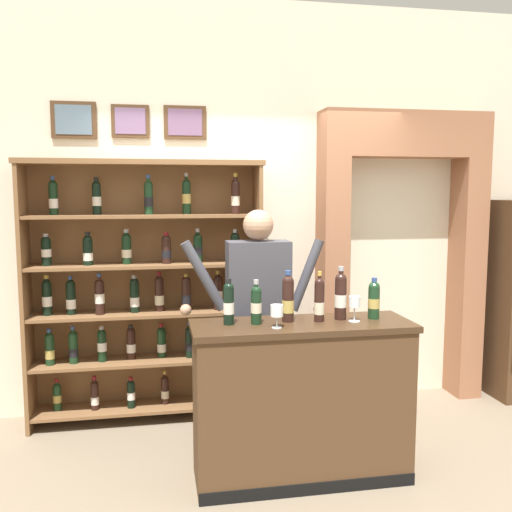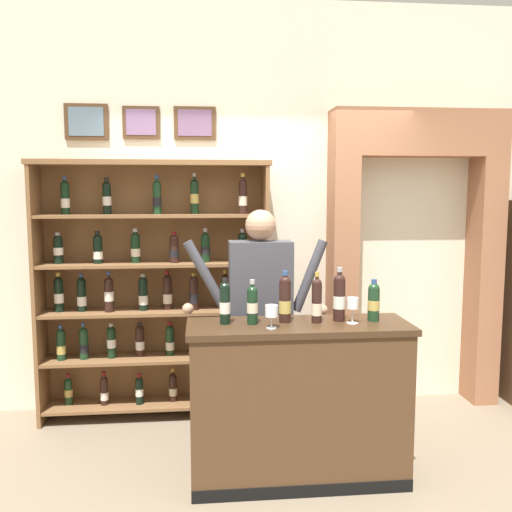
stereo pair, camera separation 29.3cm
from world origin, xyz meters
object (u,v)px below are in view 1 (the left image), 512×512
wine_glass_spare (355,303)px  shopkeeper (258,301)px  tasting_bottle_riserva (229,302)px  tasting_bottle_super_tuscan (319,300)px  wine_shelf (146,286)px  tasting_bottle_bianco (256,304)px  tasting_bottle_prosecco (288,298)px  tasting_bottle_rosso (374,299)px  tasting_counter (301,401)px  wine_glass_right (277,312)px  tasting_bottle_grappa (341,295)px

wine_glass_spare → shopkeeper: bearing=133.8°
tasting_bottle_riserva → tasting_bottle_super_tuscan: size_ratio=0.90×
wine_shelf → tasting_bottle_bianco: wine_shelf is taller
tasting_bottle_prosecco → tasting_bottle_rosso: bearing=-1.7°
tasting_counter → tasting_bottle_rosso: tasting_bottle_rosso is taller
tasting_counter → wine_glass_spare: (0.33, -0.03, 0.63)m
tasting_bottle_riserva → tasting_bottle_bianco: tasting_bottle_riserva is taller
wine_shelf → tasting_bottle_super_tuscan: 1.58m
wine_shelf → tasting_bottle_prosecco: (0.90, -1.10, 0.08)m
wine_glass_right → tasting_bottle_bianco: bearing=130.2°
tasting_bottle_super_tuscan → tasting_bottle_grappa: size_ratio=0.94×
tasting_bottle_rosso → wine_glass_spare: 0.16m
tasting_bottle_rosso → tasting_bottle_prosecco: bearing=178.3°
tasting_bottle_riserva → wine_glass_spare: tasting_bottle_riserva is taller
tasting_bottle_super_tuscan → wine_glass_right: bearing=-158.3°
shopkeeper → tasting_bottle_grappa: (0.46, -0.47, 0.11)m
tasting_counter → wine_glass_right: 0.65m
tasting_bottle_prosecco → tasting_bottle_rosso: 0.57m
tasting_bottle_super_tuscan → tasting_bottle_grappa: (0.15, 0.03, 0.02)m
wine_shelf → tasting_bottle_rosso: (1.48, -1.12, 0.06)m
tasting_bottle_riserva → wine_glass_right: size_ratio=2.02×
tasting_bottle_super_tuscan → tasting_bottle_prosecco: bearing=171.3°
tasting_bottle_prosecco → wine_glass_spare: tasting_bottle_prosecco is taller
tasting_counter → shopkeeper: (-0.19, 0.52, 0.56)m
shopkeeper → tasting_bottle_rosso: bearing=-35.7°
tasting_counter → tasting_bottle_prosecco: 0.67m
wine_glass_spare → tasting_bottle_super_tuscan: bearing=168.4°
wine_shelf → wine_glass_right: (0.80, -1.25, 0.03)m
shopkeeper → tasting_bottle_super_tuscan: 0.59m
tasting_bottle_bianco → tasting_bottle_rosso: bearing=0.8°
tasting_counter → shopkeeper: 0.79m
tasting_bottle_bianco → tasting_bottle_super_tuscan: bearing=-0.3°
tasting_bottle_super_tuscan → tasting_bottle_grappa: 0.16m
wine_shelf → tasting_bottle_super_tuscan: size_ratio=6.48×
tasting_bottle_grappa → tasting_bottle_rosso: size_ratio=1.28×
tasting_bottle_rosso → wine_glass_spare: (-0.15, -0.06, -0.01)m
tasting_bottle_super_tuscan → wine_glass_spare: (0.22, -0.04, -0.02)m
wine_shelf → tasting_bottle_rosso: 1.85m
tasting_bottle_super_tuscan → wine_glass_spare: 0.23m
tasting_bottle_grappa → wine_glass_right: tasting_bottle_grappa is taller
tasting_counter → wine_glass_spare: wine_glass_spare is taller
wine_shelf → tasting_counter: 1.62m
wine_shelf → tasting_bottle_grappa: (1.26, -1.10, 0.09)m
tasting_counter → tasting_bottle_grappa: bearing=11.0°
tasting_bottle_riserva → wine_glass_right: bearing=-27.7°
wine_shelf → tasting_bottle_grappa: size_ratio=6.07×
tasting_bottle_riserva → wine_glass_right: (0.27, -0.14, -0.04)m
tasting_bottle_bianco → wine_glass_right: (0.10, -0.12, -0.03)m
wine_shelf → wine_glass_right: 1.48m
tasting_bottle_bianco → tasting_bottle_super_tuscan: (0.41, -0.00, 0.01)m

